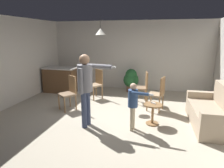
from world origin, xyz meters
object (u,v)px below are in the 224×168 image
Objects in this scene: side_table_by_couch at (153,112)px; person_child at (133,101)px; couch_floral at (213,113)px; dining_chair_spare at (158,93)px; dining_chair_near_wall at (143,86)px; dining_chair_by_counter at (69,91)px; kitchen_counter at (61,80)px; dining_chair_centre_back at (96,83)px; person_adult at (86,83)px; potted_plant_corner at (131,79)px; spare_remote_on_table at (153,103)px.

side_table_by_couch is 0.70m from person_child.
couch_floral is 1.51m from dining_chair_spare.
dining_chair_by_counter is at bearing 109.81° from dining_chair_near_wall.
dining_chair_near_wall is (-0.42, 1.62, 0.22)m from side_table_by_couch.
kitchen_counter is at bearing 150.16° from side_table_by_couch.
dining_chair_spare is (2.10, -0.70, 0.00)m from dining_chair_centre_back.
person_adult is 2.45m from dining_chair_near_wall.
dining_chair_by_counter reaches higher than kitchen_counter.
dining_chair_spare is 1.12× the size of potted_plant_corner.
dining_chair_by_counter is 1.00× the size of dining_chair_spare.
person_adult is at bearing -51.04° from kitchen_counter.
person_adult is at bearing -99.69° from potted_plant_corner.
side_table_by_couch is 0.52× the size of dining_chair_near_wall.
person_adult reaches higher than dining_chair_by_counter.
spare_remote_on_table is at bearing -170.87° from dining_chair_spare.
side_table_by_couch is at bearing -29.84° from kitchen_counter.
kitchen_counter is 2.71m from potted_plant_corner.
couch_floral is at bearing 111.53° from person_adult.
person_child is (3.18, -2.48, 0.21)m from kitchen_counter.
dining_chair_near_wall is at bearing -7.90° from kitchen_counter.
kitchen_counter is 1.26× the size of dining_chair_centre_back.
dining_chair_near_wall is at bearing -113.38° from dining_chair_by_counter.
dining_chair_near_wall is 1.64m from spare_remote_on_table.
dining_chair_by_counter is 2.72m from potted_plant_corner.
side_table_by_couch is 0.21m from spare_remote_on_table.
person_adult is 1.73× the size of dining_chair_spare.
kitchen_counter is at bearing 150.59° from spare_remote_on_table.
side_table_by_couch is 4.00× the size of spare_remote_on_table.
person_child is at bearing -135.61° from side_table_by_couch.
kitchen_counter is 2.42× the size of side_table_by_couch.
potted_plant_corner is (-1.06, 1.77, -0.05)m from dining_chair_spare.
dining_chair_by_counter and dining_chair_near_wall have the same top height.
side_table_by_couch is at bearing -176.41° from dining_chair_near_wall.
person_child is (1.10, 0.08, -0.38)m from person_adult.
dining_chair_spare is at bearing -153.36° from dining_chair_near_wall.
spare_remote_on_table is at bearing 116.23° from person_adult.
kitchen_counter reaches higher than side_table_by_couch.
dining_chair_near_wall is 1.59m from dining_chair_centre_back.
dining_chair_by_counter reaches higher than side_table_by_couch.
person_child reaches higher than dining_chair_near_wall.
person_adult is at bearing -162.01° from side_table_by_couch.
dining_chair_centre_back is (-0.48, 2.16, -0.53)m from person_adult.
person_adult reaches higher than person_child.
couch_floral is 1.65× the size of person_child.
person_adult reaches higher than dining_chair_centre_back.
couch_floral is at bearing -45.97° from potted_plant_corner.
person_adult is 1.55× the size of person_child.
dining_chair_near_wall is at bearing -145.85° from dining_chair_centre_back.
person_adult is 2.24m from dining_chair_spare.
person_adult reaches higher than dining_chair_near_wall.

